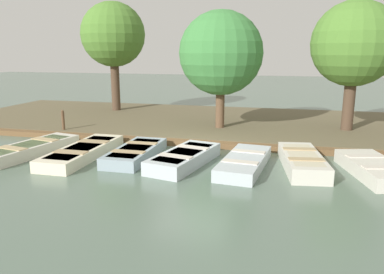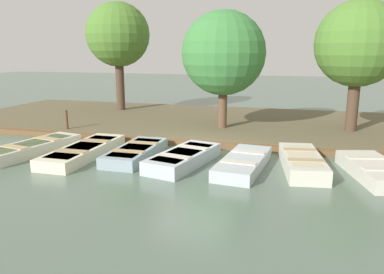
# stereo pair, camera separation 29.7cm
# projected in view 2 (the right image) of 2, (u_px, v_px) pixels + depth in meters

# --- Properties ---
(ground_plane) EXTENTS (80.00, 80.00, 0.00)m
(ground_plane) POSITION_uv_depth(u_px,v_px,m) (191.00, 152.00, 12.08)
(ground_plane) COLOR #566B5B
(shore_bank) EXTENTS (8.00, 24.00, 0.21)m
(shore_bank) POSITION_uv_depth(u_px,v_px,m) (222.00, 122.00, 16.75)
(shore_bank) COLOR brown
(shore_bank) RESTS_ON ground_plane
(dock_walkway) EXTENTS (1.23, 19.99, 0.19)m
(dock_walkway) POSITION_uv_depth(u_px,v_px,m) (201.00, 141.00, 13.21)
(dock_walkway) COLOR brown
(dock_walkway) RESTS_ON ground_plane
(rowboat_0) EXTENTS (3.45, 1.68, 0.38)m
(rowboat_0) POSITION_uv_depth(u_px,v_px,m) (32.00, 148.00, 11.89)
(rowboat_0) COLOR beige
(rowboat_0) RESTS_ON ground_plane
(rowboat_1) EXTENTS (3.56, 1.08, 0.36)m
(rowboat_1) POSITION_uv_depth(u_px,v_px,m) (84.00, 151.00, 11.58)
(rowboat_1) COLOR beige
(rowboat_1) RESTS_ON ground_plane
(rowboat_2) EXTENTS (2.86, 1.09, 0.36)m
(rowboat_2) POSITION_uv_depth(u_px,v_px,m) (136.00, 152.00, 11.45)
(rowboat_2) COLOR #8C9EA8
(rowboat_2) RESTS_ON ground_plane
(rowboat_3) EXTENTS (2.99, 1.65, 0.41)m
(rowboat_3) POSITION_uv_depth(u_px,v_px,m) (184.00, 158.00, 10.73)
(rowboat_3) COLOR #B2BCC1
(rowboat_3) RESTS_ON ground_plane
(rowboat_4) EXTENTS (3.02, 1.33, 0.36)m
(rowboat_4) POSITION_uv_depth(u_px,v_px,m) (244.00, 163.00, 10.36)
(rowboat_4) COLOR #B2BCC1
(rowboat_4) RESTS_ON ground_plane
(rowboat_5) EXTENTS (2.93, 1.38, 0.44)m
(rowboat_5) POSITION_uv_depth(u_px,v_px,m) (302.00, 162.00, 10.29)
(rowboat_5) COLOR beige
(rowboat_5) RESTS_ON ground_plane
(rowboat_6) EXTENTS (2.83, 1.72, 0.39)m
(rowboat_6) POSITION_uv_depth(u_px,v_px,m) (374.00, 170.00, 9.67)
(rowboat_6) COLOR beige
(rowboat_6) RESTS_ON ground_plane
(mooring_post_near) EXTENTS (0.11, 0.11, 0.98)m
(mooring_post_near) POSITION_uv_depth(u_px,v_px,m) (67.00, 122.00, 14.64)
(mooring_post_near) COLOR brown
(mooring_post_near) RESTS_ON ground_plane
(park_tree_far_left) EXTENTS (3.18, 3.18, 5.60)m
(park_tree_far_left) POSITION_uv_depth(u_px,v_px,m) (118.00, 35.00, 18.72)
(park_tree_far_left) COLOR #4C3828
(park_tree_far_left) RESTS_ON ground_plane
(park_tree_left) EXTENTS (3.24, 3.24, 4.74)m
(park_tree_left) POSITION_uv_depth(u_px,v_px,m) (224.00, 53.00, 14.36)
(park_tree_left) COLOR brown
(park_tree_left) RESTS_ON ground_plane
(park_tree_center) EXTENTS (3.16, 3.16, 5.04)m
(park_tree_center) POSITION_uv_depth(u_px,v_px,m) (358.00, 44.00, 13.69)
(park_tree_center) COLOR #4C3828
(park_tree_center) RESTS_ON ground_plane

